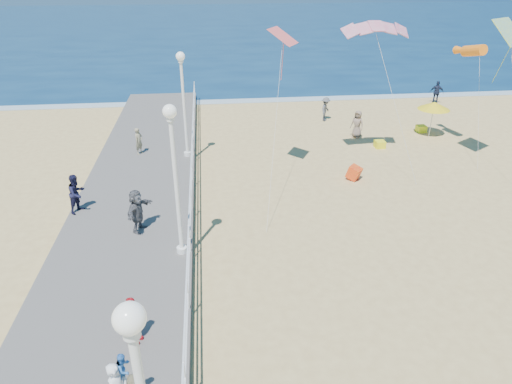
{
  "coord_description": "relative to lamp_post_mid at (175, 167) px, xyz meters",
  "views": [
    {
      "loc": [
        -4.24,
        -13.58,
        9.54
      ],
      "look_at": [
        -2.5,
        2.0,
        1.6
      ],
      "focal_mm": 32.0,
      "sensor_mm": 36.0,
      "label": 1
    }
  ],
  "objects": [
    {
      "name": "kite_parafoil",
      "position": [
        9.12,
        7.9,
        3.22
      ],
      "size": [
        3.2,
        0.94,
        0.65
      ],
      "primitive_type": null,
      "rotation": [
        0.44,
        0.0,
        0.0
      ],
      "color": "#C31642"
    },
    {
      "name": "railing",
      "position": [
        0.3,
        0.0,
        -2.41
      ],
      "size": [
        0.05,
        42.0,
        0.55
      ],
      "color": "white",
      "rests_on": "boardwalk"
    },
    {
      "name": "beach_chair_right",
      "position": [
        14.41,
        12.32,
        -3.46
      ],
      "size": [
        0.55,
        0.55,
        0.4
      ],
      "primitive_type": "cube",
      "color": "#EDFF1A",
      "rests_on": "ground"
    },
    {
      "name": "surf_line",
      "position": [
        5.35,
        20.5,
        -3.63
      ],
      "size": [
        160.0,
        1.2,
        0.04
      ],
      "primitive_type": "cube",
      "color": "silver",
      "rests_on": "ground"
    },
    {
      "name": "beach_umbrella",
      "position": [
        14.54,
        11.48,
        -1.75
      ],
      "size": [
        1.9,
        1.9,
        2.14
      ],
      "color": "white",
      "rests_on": "ground"
    },
    {
      "name": "ground",
      "position": [
        5.35,
        0.0,
        -3.66
      ],
      "size": [
        160.0,
        160.0,
        0.0
      ],
      "primitive_type": "plane",
      "color": "#D6B770",
      "rests_on": "ground"
    },
    {
      "name": "boardwalk",
      "position": [
        -2.15,
        0.0,
        -3.46
      ],
      "size": [
        5.0,
        44.0,
        0.4
      ],
      "primitive_type": "cube",
      "color": "slate",
      "rests_on": "ground"
    },
    {
      "name": "beach_walker_a",
      "position": [
        8.98,
        15.2,
        -2.87
      ],
      "size": [
        1.03,
        1.17,
        1.57
      ],
      "primitive_type": "imported",
      "rotation": [
        0.0,
        0.0,
        1.02
      ],
      "color": "#525457",
      "rests_on": "ground"
    },
    {
      "name": "beach_walker_b",
      "position": [
        18.26,
        18.38,
        -2.83
      ],
      "size": [
        1.06,
        0.8,
        1.67
      ],
      "primitive_type": "imported",
      "rotation": [
        0.0,
        0.0,
        2.67
      ],
      "color": "#1B243D",
      "rests_on": "ground"
    },
    {
      "name": "spectator_3",
      "position": [
        -1.11,
        -4.13,
        -2.53
      ],
      "size": [
        0.67,
        0.93,
        1.46
      ],
      "primitive_type": "imported",
      "rotation": [
        0.0,
        0.0,
        1.15
      ],
      "color": "red",
      "rests_on": "boardwalk"
    },
    {
      "name": "box_kite",
      "position": [
        8.1,
        5.96,
        -3.36
      ],
      "size": [
        0.9,
        0.88,
        0.74
      ],
      "primitive_type": "cube",
      "rotation": [
        0.31,
        0.0,
        0.87
      ],
      "color": "red",
      "rests_on": "ground"
    },
    {
      "name": "spectator_5",
      "position": [
        -1.65,
        1.66,
        -2.42
      ],
      "size": [
        1.09,
        1.63,
        1.69
      ],
      "primitive_type": "imported",
      "rotation": [
        0.0,
        0.0,
        1.15
      ],
      "color": "#525357",
      "rests_on": "boardwalk"
    },
    {
      "name": "spectator_6",
      "position": [
        -2.51,
        9.56,
        -2.55
      ],
      "size": [
        0.56,
        0.62,
        1.42
      ],
      "primitive_type": "imported",
      "rotation": [
        0.0,
        0.0,
        1.03
      ],
      "color": "gray",
      "rests_on": "boardwalk"
    },
    {
      "name": "ocean",
      "position": [
        5.35,
        65.0,
        -3.65
      ],
      "size": [
        160.0,
        90.0,
        0.05
      ],
      "primitive_type": "cube",
      "color": "#0C2A4C",
      "rests_on": "ground"
    },
    {
      "name": "toddler_held",
      "position": [
        -0.95,
        -6.25,
        -1.99
      ],
      "size": [
        0.46,
        0.51,
        0.85
      ],
      "primitive_type": "imported",
      "rotation": [
        0.0,
        0.0,
        1.16
      ],
      "color": "#367ACC",
      "rests_on": "boardwalk"
    },
    {
      "name": "beach_walker_c",
      "position": [
        10.07,
        11.83,
        -2.84
      ],
      "size": [
        0.95,
        0.93,
        1.65
      ],
      "primitive_type": "imported",
      "rotation": [
        0.0,
        0.0,
        -0.75
      ],
      "color": "#826B5A",
      "rests_on": "ground"
    },
    {
      "name": "lamp_post_far",
      "position": [
        0.0,
        9.0,
        0.0
      ],
      "size": [
        0.44,
        0.44,
        5.32
      ],
      "color": "white",
      "rests_on": "boardwalk"
    },
    {
      "name": "beach_chair_left",
      "position": [
        10.88,
        9.98,
        -3.46
      ],
      "size": [
        0.55,
        0.55,
        0.4
      ],
      "primitive_type": "cube",
      "color": "#FFF41A",
      "rests_on": "ground"
    },
    {
      "name": "lamp_post_mid",
      "position": [
        0.0,
        0.0,
        0.0
      ],
      "size": [
        0.44,
        0.44,
        5.32
      ],
      "color": "white",
      "rests_on": "boardwalk"
    },
    {
      "name": "kite_diamond_pink",
      "position": [
        4.51,
        6.51,
        3.03
      ],
      "size": [
        1.5,
        1.57,
        0.67
      ],
      "primitive_type": "cube",
      "rotation": [
        0.56,
        0.0,
        1.06
      ],
      "color": "#F75D5B"
    },
    {
      "name": "kite_diamond_multi",
      "position": [
        14.91,
        6.65,
        3.04
      ],
      "size": [
        1.91,
        1.77,
        1.1
      ],
      "primitive_type": "cube",
      "rotation": [
        0.77,
        0.0,
        0.55
      ],
      "color": "blue"
    },
    {
      "name": "spectator_7",
      "position": [
        -4.25,
        3.45,
        -2.45
      ],
      "size": [
        0.94,
        0.99,
        1.62
      ],
      "primitive_type": "imported",
      "rotation": [
        0.0,
        0.0,
        1.02
      ],
      "color": "#171733",
      "rests_on": "boardwalk"
    },
    {
      "name": "kite_windsock",
      "position": [
        15.08,
        9.44,
        1.75
      ],
      "size": [
        0.96,
        2.4,
        1.02
      ],
      "primitive_type": "cylinder",
      "rotation": [
        1.36,
        0.0,
        0.17
      ],
      "color": "orange"
    }
  ]
}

